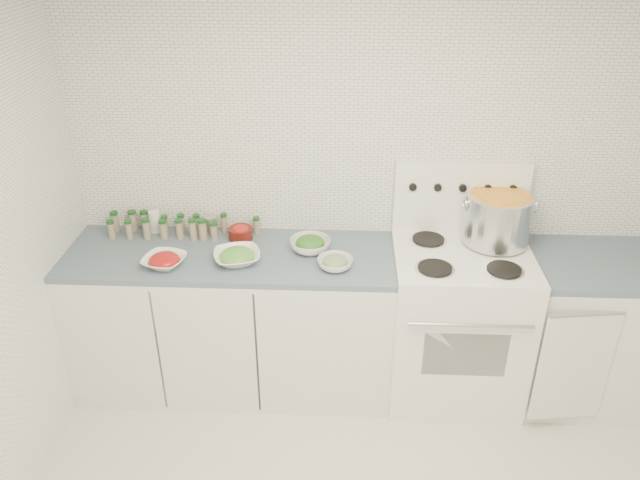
{
  "coord_description": "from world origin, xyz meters",
  "views": [
    {
      "loc": [
        -0.18,
        -1.83,
        2.63
      ],
      "look_at": [
        -0.31,
        1.14,
        1.02
      ],
      "focal_mm": 35.0,
      "sensor_mm": 36.0,
      "label": 1
    }
  ],
  "objects_px": {
    "bowl_tomato": "(164,261)",
    "stove": "(456,319)",
    "stock_pot": "(498,217)",
    "bowl_snowpea": "(237,256)"
  },
  "relations": [
    {
      "from": "bowl_snowpea",
      "to": "bowl_tomato",
      "type": "bearing_deg",
      "value": -171.77
    },
    {
      "from": "stove",
      "to": "bowl_snowpea",
      "type": "bearing_deg",
      "value": -175.9
    },
    {
      "from": "stock_pot",
      "to": "bowl_tomato",
      "type": "height_order",
      "value": "stock_pot"
    },
    {
      "from": "stove",
      "to": "bowl_tomato",
      "type": "distance_m",
      "value": 1.69
    },
    {
      "from": "bowl_tomato",
      "to": "bowl_snowpea",
      "type": "xyz_separation_m",
      "value": [
        0.39,
        0.06,
        0.0
      ]
    },
    {
      "from": "stove",
      "to": "bowl_tomato",
      "type": "height_order",
      "value": "stove"
    },
    {
      "from": "stock_pot",
      "to": "stove",
      "type": "bearing_deg",
      "value": -143.74
    },
    {
      "from": "bowl_tomato",
      "to": "stove",
      "type": "bearing_deg",
      "value": 5.09
    },
    {
      "from": "stock_pot",
      "to": "bowl_snowpea",
      "type": "distance_m",
      "value": 1.46
    },
    {
      "from": "bowl_tomato",
      "to": "bowl_snowpea",
      "type": "bearing_deg",
      "value": 8.23
    }
  ]
}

